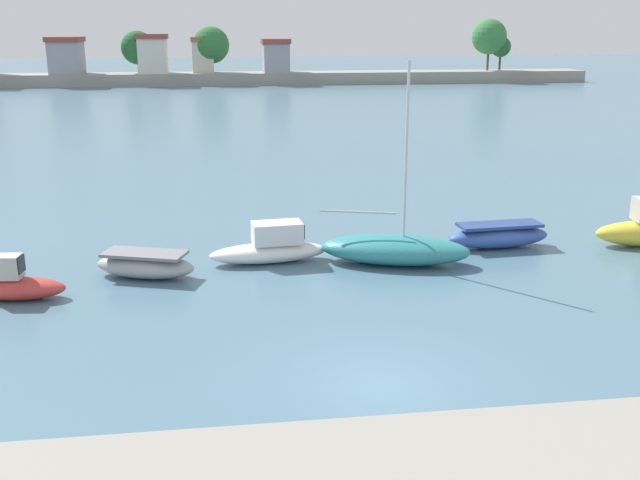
# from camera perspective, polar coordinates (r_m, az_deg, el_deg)

# --- Properties ---
(ground_plane) EXTENTS (400.00, 400.00, 0.00)m
(ground_plane) POSITION_cam_1_polar(r_m,az_deg,el_deg) (18.58, 4.71, -11.09)
(ground_plane) COLOR slate
(moored_boat_0) EXTENTS (3.34, 1.50, 1.48)m
(moored_boat_0) POSITION_cam_1_polar(r_m,az_deg,el_deg) (25.73, -22.70, -3.25)
(moored_boat_0) COLOR #C63833
(moored_boat_0) RESTS_ON ground
(moored_boat_1) EXTENTS (3.85, 2.50, 0.92)m
(moored_boat_1) POSITION_cam_1_polar(r_m,az_deg,el_deg) (26.51, -13.43, -1.91)
(moored_boat_1) COLOR #9E9EA3
(moored_boat_1) RESTS_ON ground
(moored_boat_2) EXTENTS (4.54, 1.70, 1.53)m
(moored_boat_2) POSITION_cam_1_polar(r_m,az_deg,el_deg) (27.45, -3.84, -0.58)
(moored_boat_2) COLOR white
(moored_boat_2) RESTS_ON ground
(moored_boat_3) EXTENTS (5.89, 3.56, 7.40)m
(moored_boat_3) POSITION_cam_1_polar(r_m,az_deg,el_deg) (27.39, 5.84, -0.70)
(moored_boat_3) COLOR teal
(moored_boat_3) RESTS_ON ground
(moored_boat_4) EXTENTS (4.24, 1.54, 0.99)m
(moored_boat_4) POSITION_cam_1_polar(r_m,az_deg,el_deg) (30.09, 13.75, 0.31)
(moored_boat_4) COLOR #3856A8
(moored_boat_4) RESTS_ON ground
(distant_shoreline) EXTENTS (107.12, 6.55, 9.61)m
(distant_shoreline) POSITION_cam_1_polar(r_m,az_deg,el_deg) (114.01, -7.72, 13.38)
(distant_shoreline) COLOR gray
(distant_shoreline) RESTS_ON ground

